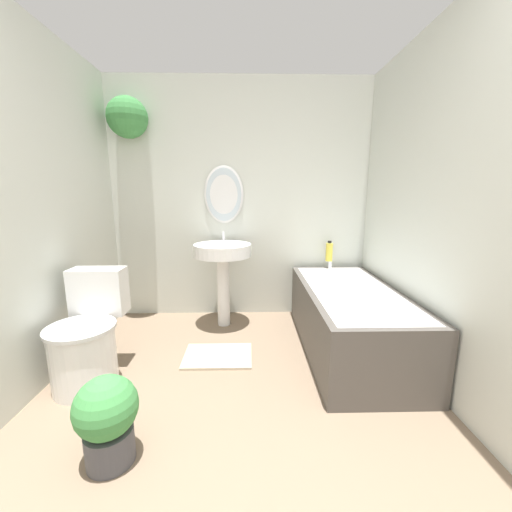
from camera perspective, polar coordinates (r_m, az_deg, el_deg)
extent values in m
cube|color=silver|center=(3.29, -2.78, 9.86)|extent=(2.72, 0.06, 2.40)
ellipsoid|color=silver|center=(3.25, -5.87, 11.05)|extent=(0.40, 0.02, 0.57)
ellipsoid|color=silver|center=(3.25, -5.88, 11.04)|extent=(0.36, 0.01, 0.53)
cylinder|color=#47474C|center=(3.43, -22.48, 23.65)|extent=(0.17, 0.17, 0.09)
sphere|color=#3D8442|center=(3.41, -22.36, 22.28)|extent=(0.37, 0.37, 0.37)
cube|color=silver|center=(2.21, 33.38, 7.29)|extent=(0.06, 2.99, 2.40)
cylinder|color=white|center=(2.48, -28.80, -16.01)|extent=(0.41, 0.41, 0.41)
cylinder|color=silver|center=(2.39, -29.31, -11.35)|extent=(0.44, 0.44, 0.02)
cube|color=white|center=(2.58, -26.66, -5.72)|extent=(0.38, 0.18, 0.34)
cylinder|color=white|center=(3.10, -5.95, -6.31)|extent=(0.12, 0.12, 0.70)
cylinder|color=white|center=(3.00, -6.11, 1.08)|extent=(0.55, 0.55, 0.12)
cylinder|color=silver|center=(3.13, -5.92, 3.51)|extent=(0.02, 0.02, 0.10)
cube|color=#4C4742|center=(2.76, 16.61, -10.99)|extent=(0.74, 1.57, 0.52)
cube|color=white|center=(2.68, 16.91, -6.21)|extent=(0.64, 1.47, 0.04)
cylinder|color=silver|center=(3.30, 13.29, -1.67)|extent=(0.04, 0.04, 0.08)
cylinder|color=gold|center=(3.30, 13.16, 0.70)|extent=(0.07, 0.07, 0.19)
cylinder|color=black|center=(3.28, 13.24, 2.50)|extent=(0.04, 0.04, 0.02)
cylinder|color=#47474C|center=(1.91, -24.99, -28.78)|extent=(0.23, 0.23, 0.17)
sphere|color=#3D8442|center=(1.78, -25.61, -23.52)|extent=(0.30, 0.30, 0.30)
cube|color=#B7A88E|center=(2.64, -6.94, -17.60)|extent=(0.53, 0.39, 0.02)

